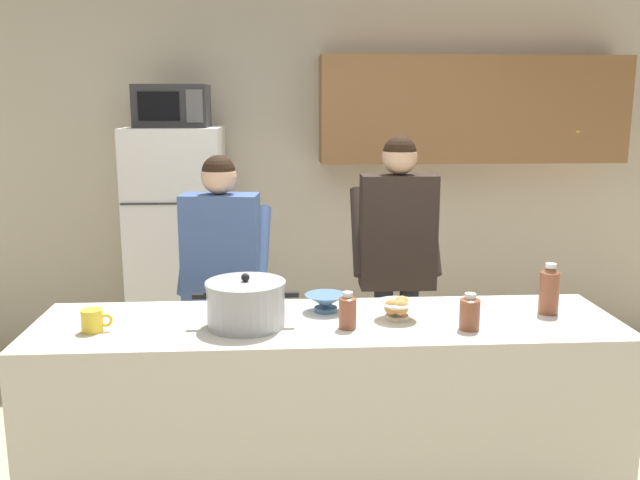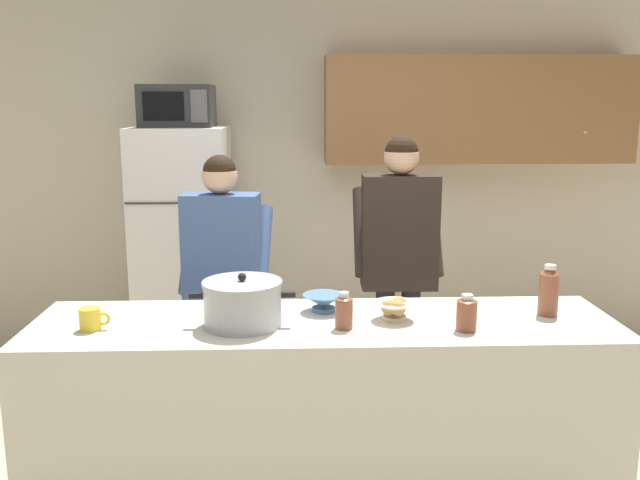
% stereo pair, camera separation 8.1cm
% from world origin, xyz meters
% --- Properties ---
extents(back_wall_unit, '(6.00, 0.48, 2.60)m').
position_xyz_m(back_wall_unit, '(0.28, 2.25, 1.42)').
color(back_wall_unit, beige).
rests_on(back_wall_unit, ground).
extents(kitchen_island, '(2.56, 0.68, 0.92)m').
position_xyz_m(kitchen_island, '(0.00, 0.00, 0.46)').
color(kitchen_island, silver).
rests_on(kitchen_island, ground).
extents(refrigerator, '(0.64, 0.68, 1.70)m').
position_xyz_m(refrigerator, '(-0.91, 1.85, 0.85)').
color(refrigerator, white).
rests_on(refrigerator, ground).
extents(microwave, '(0.48, 0.37, 0.28)m').
position_xyz_m(microwave, '(-0.91, 1.83, 1.84)').
color(microwave, '#2D2D30').
rests_on(microwave, refrigerator).
extents(person_near_pot, '(0.52, 0.45, 1.59)m').
position_xyz_m(person_near_pot, '(-0.52, 0.73, 0.99)').
color(person_near_pot, '#726656').
rests_on(person_near_pot, ground).
extents(person_by_sink, '(0.51, 0.42, 1.68)m').
position_xyz_m(person_by_sink, '(0.47, 0.91, 1.05)').
color(person_by_sink, black).
rests_on(person_by_sink, ground).
extents(cooking_pot, '(0.45, 0.34, 0.23)m').
position_xyz_m(cooking_pot, '(-0.35, -0.05, 1.02)').
color(cooking_pot, '#ADAFB5').
rests_on(cooking_pot, kitchen_island).
extents(coffee_mug, '(0.13, 0.09, 0.10)m').
position_xyz_m(coffee_mug, '(-0.99, -0.08, 0.97)').
color(coffee_mug, yellow).
rests_on(coffee_mug, kitchen_island).
extents(bread_bowl, '(0.19, 0.19, 0.10)m').
position_xyz_m(bread_bowl, '(0.31, -0.00, 0.97)').
color(bread_bowl, beige).
rests_on(bread_bowl, kitchen_island).
extents(empty_bowl, '(0.19, 0.19, 0.08)m').
position_xyz_m(empty_bowl, '(0.00, 0.13, 0.97)').
color(empty_bowl, '#4C7299').
rests_on(empty_bowl, kitchen_island).
extents(bottle_near_edge, '(0.09, 0.09, 0.23)m').
position_xyz_m(bottle_near_edge, '(1.01, 0.04, 1.03)').
color(bottle_near_edge, brown).
rests_on(bottle_near_edge, kitchen_island).
extents(bottle_mid_counter, '(0.08, 0.08, 0.16)m').
position_xyz_m(bottle_mid_counter, '(0.08, -0.11, 1.00)').
color(bottle_mid_counter, brown).
rests_on(bottle_mid_counter, kitchen_island).
extents(bottle_far_corner, '(0.09, 0.09, 0.16)m').
position_xyz_m(bottle_far_corner, '(0.59, -0.15, 1.00)').
color(bottle_far_corner, brown).
rests_on(bottle_far_corner, kitchen_island).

